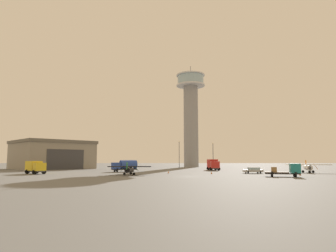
{
  "coord_description": "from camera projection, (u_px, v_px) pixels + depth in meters",
  "views": [
    {
      "loc": [
        -3.56,
        -55.86,
        3.2
      ],
      "look_at": [
        -4.22,
        17.37,
        11.59
      ],
      "focal_mm": 31.25,
      "sensor_mm": 36.0,
      "label": 1
    }
  ],
  "objects": [
    {
      "name": "hangar",
      "position": [
        52.0,
        155.0,
        100.92
      ],
      "size": [
        31.89,
        31.88,
        9.5
      ],
      "rotation": [
        0.0,
        0.0,
        -0.79
      ],
      "color": "gray",
      "rests_on": "ground_plane"
    },
    {
      "name": "truck_fuel_tanker_blue",
      "position": [
        125.0,
        165.0,
        75.95
      ],
      "size": [
        6.76,
        4.93,
        3.0
      ],
      "rotation": [
        0.0,
        0.0,
        3.6
      ],
      "color": "#38383D",
      "rests_on": "ground_plane"
    },
    {
      "name": "ground_plane",
      "position": [
        189.0,
        176.0,
        55.1
      ],
      "size": [
        400.0,
        400.0,
        0.0
      ],
      "primitive_type": "plane",
      "color": "#60605E"
    },
    {
      "name": "truck_flatbed_teal",
      "position": [
        288.0,
        170.0,
        53.73
      ],
      "size": [
        6.52,
        4.16,
        2.44
      ],
      "rotation": [
        0.0,
        0.0,
        6.02
      ],
      "color": "#38383D",
      "rests_on": "ground_plane"
    },
    {
      "name": "car_silver",
      "position": [
        253.0,
        170.0,
        67.11
      ],
      "size": [
        4.38,
        2.54,
        1.37
      ],
      "rotation": [
        0.0,
        0.0,
        3.2
      ],
      "color": "#B7BABF",
      "rests_on": "ground_plane"
    },
    {
      "name": "traffic_cone_near_left",
      "position": [
        300.0,
        174.0,
        58.38
      ],
      "size": [
        0.36,
        0.36,
        0.62
      ],
      "color": "black",
      "rests_on": "ground_plane"
    },
    {
      "name": "airplane_black",
      "position": [
        129.0,
        169.0,
        59.93
      ],
      "size": [
        8.94,
        7.03,
        2.65
      ],
      "rotation": [
        0.0,
        0.0,
        1.55
      ],
      "color": "black",
      "rests_on": "ground_plane"
    },
    {
      "name": "traffic_cone_mid_apron",
      "position": [
        168.0,
        172.0,
        67.95
      ],
      "size": [
        0.36,
        0.36,
        0.58
      ],
      "color": "black",
      "rests_on": "ground_plane"
    },
    {
      "name": "truck_box_yellow",
      "position": [
        35.0,
        167.0,
        64.82
      ],
      "size": [
        5.82,
        5.58,
        2.82
      ],
      "rotation": [
        0.0,
        0.0,
        5.55
      ],
      "color": "#38383D",
      "rests_on": "ground_plane"
    },
    {
      "name": "airplane_white",
      "position": [
        308.0,
        167.0,
        70.19
      ],
      "size": [
        10.12,
        7.95,
        3.01
      ],
      "rotation": [
        0.0,
        0.0,
        4.4
      ],
      "color": "white",
      "rests_on": "ground_plane"
    },
    {
      "name": "traffic_cone_near_right",
      "position": [
        211.0,
        173.0,
        64.93
      ],
      "size": [
        0.36,
        0.36,
        0.55
      ],
      "color": "black",
      "rests_on": "ground_plane"
    },
    {
      "name": "light_post_west",
      "position": [
        179.0,
        152.0,
        108.37
      ],
      "size": [
        0.44,
        0.44,
        9.97
      ],
      "color": "#38383D",
      "rests_on": "ground_plane"
    },
    {
      "name": "control_tower",
      "position": [
        191.0,
        111.0,
        126.31
      ],
      "size": [
        12.32,
        12.32,
        44.09
      ],
      "color": "gray",
      "rests_on": "ground_plane"
    },
    {
      "name": "light_post_north",
      "position": [
        213.0,
        153.0,
        98.46
      ],
      "size": [
        0.44,
        0.44,
        8.85
      ],
      "color": "#38383D",
      "rests_on": "ground_plane"
    },
    {
      "name": "truck_box_red",
      "position": [
        213.0,
        164.0,
        86.96
      ],
      "size": [
        3.49,
        6.98,
        3.22
      ],
      "rotation": [
        0.0,
        0.0,
        4.77
      ],
      "color": "#38383D",
      "rests_on": "ground_plane"
    }
  ]
}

